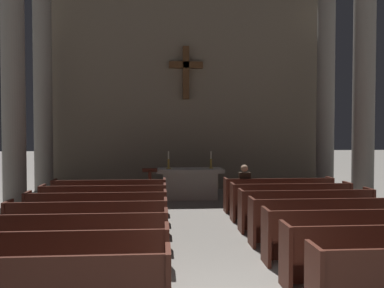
{
  "coord_description": "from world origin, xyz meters",
  "views": [
    {
      "loc": [
        -0.91,
        -4.58,
        2.28
      ],
      "look_at": [
        0.0,
        7.8,
        1.85
      ],
      "focal_mm": 38.22,
      "sensor_mm": 36.0,
      "label": 1
    }
  ],
  "objects_px": {
    "lone_worshipper": "(244,187)",
    "column_right_third": "(364,81)",
    "pew_left_row_4": "(88,225)",
    "pew_right_row_7": "(278,194)",
    "pew_right_row_5": "(306,210)",
    "pew_right_row_4": "(325,221)",
    "column_left_third": "(13,77)",
    "pew_left_row_3": "(75,240)",
    "column_left_fourth": "(43,88)",
    "pew_right_row_6": "(291,201)",
    "lectern": "(150,188)",
    "column_right_fourth": "(326,90)",
    "pew_left_row_5": "(97,213)",
    "altar": "(190,183)",
    "pew_left_row_2": "(59,262)",
    "pew_right_row_3": "(351,235)",
    "candlestick_right": "(211,163)",
    "pew_left_row_7": "(110,196)",
    "pew_left_row_6": "(104,204)",
    "candlestick_left": "(169,163)"
  },
  "relations": [
    {
      "from": "lone_worshipper",
      "to": "column_right_third",
      "type": "bearing_deg",
      "value": 6.39
    },
    {
      "from": "pew_left_row_4",
      "to": "pew_right_row_7",
      "type": "relative_size",
      "value": 1.0
    },
    {
      "from": "pew_right_row_5",
      "to": "pew_right_row_4",
      "type": "bearing_deg",
      "value": -90.0
    },
    {
      "from": "column_left_third",
      "to": "pew_left_row_3",
      "type": "bearing_deg",
      "value": -61.27
    },
    {
      "from": "pew_left_row_4",
      "to": "column_left_fourth",
      "type": "bearing_deg",
      "value": 112.08
    },
    {
      "from": "pew_right_row_6",
      "to": "lectern",
      "type": "distance_m",
      "value": 4.19
    },
    {
      "from": "pew_right_row_4",
      "to": "column_right_fourth",
      "type": "xyz_separation_m",
      "value": [
        2.65,
        6.53,
        3.24
      ]
    },
    {
      "from": "pew_left_row_5",
      "to": "pew_right_row_7",
      "type": "height_order",
      "value": "same"
    },
    {
      "from": "pew_right_row_5",
      "to": "column_left_fourth",
      "type": "distance_m",
      "value": 9.67
    },
    {
      "from": "altar",
      "to": "lone_worshipper",
      "type": "bearing_deg",
      "value": -58.4
    },
    {
      "from": "pew_left_row_2",
      "to": "pew_right_row_5",
      "type": "height_order",
      "value": "same"
    },
    {
      "from": "pew_left_row_3",
      "to": "pew_right_row_3",
      "type": "height_order",
      "value": "same"
    },
    {
      "from": "column_left_third",
      "to": "column_right_fourth",
      "type": "distance_m",
      "value": 10.34
    },
    {
      "from": "pew_right_row_7",
      "to": "candlestick_right",
      "type": "distance_m",
      "value": 2.86
    },
    {
      "from": "pew_right_row_5",
      "to": "column_right_fourth",
      "type": "distance_m",
      "value": 6.86
    },
    {
      "from": "pew_right_row_7",
      "to": "lectern",
      "type": "xyz_separation_m",
      "value": [
        -3.6,
        1.04,
        0.07
      ]
    },
    {
      "from": "pew_left_row_7",
      "to": "column_right_fourth",
      "type": "relative_size",
      "value": 0.4
    },
    {
      "from": "pew_left_row_2",
      "to": "pew_left_row_4",
      "type": "height_order",
      "value": "same"
    },
    {
      "from": "pew_left_row_7",
      "to": "pew_right_row_7",
      "type": "height_order",
      "value": "same"
    },
    {
      "from": "candlestick_right",
      "to": "pew_right_row_6",
      "type": "bearing_deg",
      "value": -64.02
    },
    {
      "from": "column_left_fourth",
      "to": "lone_worshipper",
      "type": "xyz_separation_m",
      "value": [
        6.33,
        -3.2,
        -3.03
      ]
    },
    {
      "from": "pew_left_row_4",
      "to": "column_right_fourth",
      "type": "xyz_separation_m",
      "value": [
        7.3,
        6.53,
        3.24
      ]
    },
    {
      "from": "pew_left_row_7",
      "to": "column_right_third",
      "type": "height_order",
      "value": "column_right_third"
    },
    {
      "from": "pew_right_row_3",
      "to": "candlestick_right",
      "type": "distance_m",
      "value": 6.87
    },
    {
      "from": "pew_left_row_6",
      "to": "lone_worshipper",
      "type": "height_order",
      "value": "lone_worshipper"
    },
    {
      "from": "pew_left_row_4",
      "to": "lectern",
      "type": "distance_m",
      "value": 4.46
    },
    {
      "from": "pew_right_row_7",
      "to": "pew_right_row_4",
      "type": "bearing_deg",
      "value": -90.0
    },
    {
      "from": "pew_left_row_7",
      "to": "pew_right_row_5",
      "type": "relative_size",
      "value": 1.0
    },
    {
      "from": "pew_left_row_2",
      "to": "altar",
      "type": "bearing_deg",
      "value": 73.25
    },
    {
      "from": "pew_left_row_6",
      "to": "lone_worshipper",
      "type": "bearing_deg",
      "value": 17.14
    },
    {
      "from": "pew_left_row_7",
      "to": "column_left_third",
      "type": "distance_m",
      "value": 4.21
    },
    {
      "from": "pew_right_row_7",
      "to": "column_right_third",
      "type": "xyz_separation_m",
      "value": [
        2.65,
        0.44,
        3.24
      ]
    },
    {
      "from": "pew_left_row_2",
      "to": "altar",
      "type": "xyz_separation_m",
      "value": [
        2.33,
        7.73,
        0.06
      ]
    },
    {
      "from": "pew_right_row_3",
      "to": "pew_right_row_5",
      "type": "bearing_deg",
      "value": 90.0
    },
    {
      "from": "pew_left_row_5",
      "to": "pew_left_row_7",
      "type": "xyz_separation_m",
      "value": [
        0.0,
        2.2,
        0.0
      ]
    },
    {
      "from": "pew_left_row_4",
      "to": "pew_left_row_6",
      "type": "distance_m",
      "value": 2.2
    },
    {
      "from": "pew_left_row_6",
      "to": "pew_right_row_6",
      "type": "relative_size",
      "value": 1.0
    },
    {
      "from": "pew_left_row_4",
      "to": "candlestick_right",
      "type": "distance_m",
      "value": 6.35
    },
    {
      "from": "pew_right_row_4",
      "to": "candlestick_right",
      "type": "xyz_separation_m",
      "value": [
        -1.63,
        5.53,
        0.71
      ]
    },
    {
      "from": "column_left_third",
      "to": "altar",
      "type": "xyz_separation_m",
      "value": [
        4.98,
        1.8,
        -3.19
      ]
    },
    {
      "from": "pew_left_row_7",
      "to": "altar",
      "type": "xyz_separation_m",
      "value": [
        2.33,
        2.24,
        0.06
      ]
    },
    {
      "from": "pew_left_row_4",
      "to": "column_left_third",
      "type": "bearing_deg",
      "value": 125.35
    },
    {
      "from": "pew_left_row_6",
      "to": "column_left_third",
      "type": "bearing_deg",
      "value": 149.82
    },
    {
      "from": "pew_right_row_3",
      "to": "altar",
      "type": "relative_size",
      "value": 1.37
    },
    {
      "from": "pew_left_row_6",
      "to": "altar",
      "type": "height_order",
      "value": "altar"
    },
    {
      "from": "pew_right_row_4",
      "to": "pew_left_row_5",
      "type": "bearing_deg",
      "value": 166.73
    },
    {
      "from": "pew_left_row_6",
      "to": "column_right_third",
      "type": "xyz_separation_m",
      "value": [
        7.3,
        1.54,
        3.24
      ]
    },
    {
      "from": "altar",
      "to": "lone_worshipper",
      "type": "height_order",
      "value": "lone_worshipper"
    },
    {
      "from": "pew_left_row_5",
      "to": "altar",
      "type": "relative_size",
      "value": 1.37
    },
    {
      "from": "pew_left_row_6",
      "to": "candlestick_left",
      "type": "distance_m",
      "value": 3.78
    }
  ]
}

